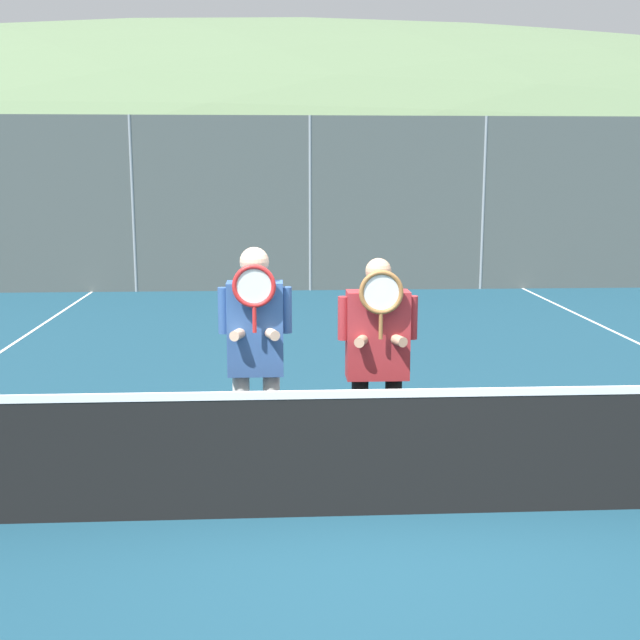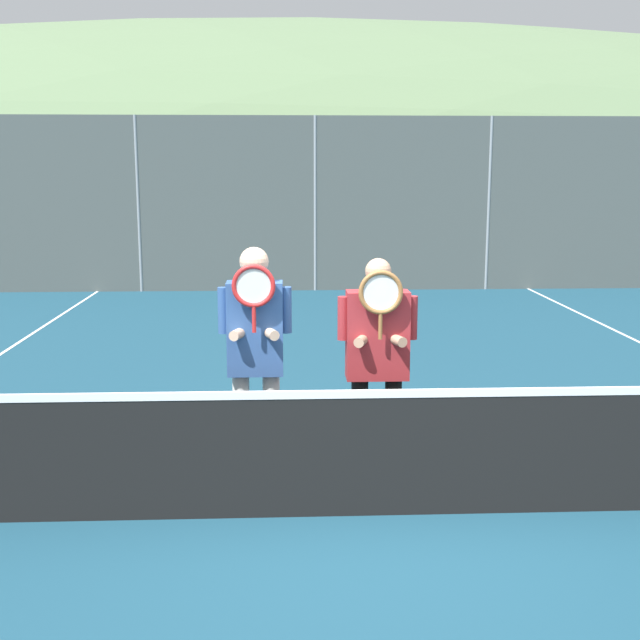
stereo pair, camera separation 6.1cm
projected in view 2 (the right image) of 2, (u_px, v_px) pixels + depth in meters
The scene contains 10 objects.
ground_plane at pixel (376, 515), 5.70m from camera, with size 120.00×120.00×0.00m, color navy.
hill_distant at pixel (291, 201), 64.83m from camera, with size 129.97×72.21×25.27m.
clubhouse_building at pixel (355, 187), 25.17m from camera, with size 19.33×5.50×3.80m.
fence_back at pixel (315, 204), 16.16m from camera, with size 21.31×0.06×3.50m.
tennis_net at pixel (377, 451), 5.61m from camera, with size 11.92×0.09×1.02m.
player_leftmost at pixel (255, 347), 6.05m from camera, with size 0.55×0.34×1.86m.
player_center_left at pixel (377, 353), 6.08m from camera, with size 0.61×0.34×1.77m.
car_far_left at pixel (78, 236), 19.03m from camera, with size 4.19×2.08×1.72m.
car_left_of_center at pixel (302, 232), 19.36m from camera, with size 4.76×2.06×1.89m.
car_center at pixel (521, 233), 19.86m from camera, with size 4.39×2.02×1.74m.
Camera 2 is at (-0.64, -5.33, 2.41)m, focal length 45.00 mm.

